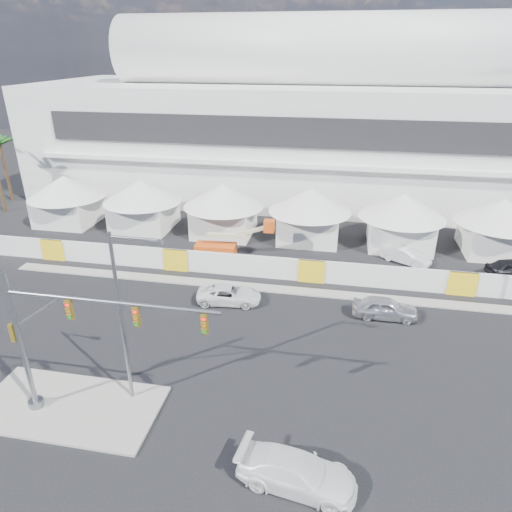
% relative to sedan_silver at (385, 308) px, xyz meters
% --- Properties ---
extents(ground, '(160.00, 160.00, 0.00)m').
position_rel_sedan_silver_xyz_m(ground, '(-11.76, -9.84, -0.80)').
color(ground, black).
rests_on(ground, ground).
extents(median_island, '(10.00, 5.00, 0.15)m').
position_rel_sedan_silver_xyz_m(median_island, '(-17.76, -12.84, -0.72)').
color(median_island, gray).
rests_on(median_island, ground).
extents(far_curb, '(80.00, 1.20, 0.12)m').
position_rel_sedan_silver_xyz_m(far_curb, '(8.24, 2.66, -0.74)').
color(far_curb, gray).
rests_on(far_curb, ground).
extents(stadium, '(80.00, 24.80, 21.98)m').
position_rel_sedan_silver_xyz_m(stadium, '(-3.05, 31.66, 8.65)').
color(stadium, silver).
rests_on(stadium, ground).
extents(tent_row, '(53.40, 8.40, 5.40)m').
position_rel_sedan_silver_xyz_m(tent_row, '(-11.26, 14.16, 2.35)').
color(tent_row, silver).
rests_on(tent_row, ground).
extents(hoarding_fence, '(70.00, 0.25, 2.00)m').
position_rel_sedan_silver_xyz_m(hoarding_fence, '(-5.76, 4.66, 0.20)').
color(hoarding_fence, silver).
rests_on(hoarding_fence, ground).
extents(palm_cluster, '(10.60, 10.60, 8.55)m').
position_rel_sedan_silver_xyz_m(palm_cluster, '(-45.22, 19.66, 6.09)').
color(palm_cluster, '#47331E').
rests_on(palm_cluster, ground).
extents(sedan_silver, '(1.93, 4.70, 1.59)m').
position_rel_sedan_silver_xyz_m(sedan_silver, '(0.00, 0.00, 0.00)').
color(sedan_silver, silver).
rests_on(sedan_silver, ground).
extents(pickup_curb, '(2.76, 5.15, 1.38)m').
position_rel_sedan_silver_xyz_m(pickup_curb, '(-11.76, -0.01, -0.11)').
color(pickup_curb, white).
rests_on(pickup_curb, ground).
extents(pickup_near, '(3.00, 5.73, 1.59)m').
position_rel_sedan_silver_xyz_m(pickup_near, '(-4.87, -15.35, -0.00)').
color(pickup_near, white).
rests_on(pickup_near, ground).
extents(lot_car_a, '(3.60, 4.60, 1.46)m').
position_rel_sedan_silver_xyz_m(lot_car_a, '(2.52, 9.98, -0.07)').
color(lot_car_a, silver).
rests_on(lot_car_a, ground).
extents(lot_car_b, '(2.90, 4.68, 1.49)m').
position_rel_sedan_silver_xyz_m(lot_car_b, '(11.32, 9.06, -0.05)').
color(lot_car_b, black).
rests_on(lot_car_b, ground).
extents(traffic_mast, '(11.15, 0.80, 8.24)m').
position_rel_sedan_silver_xyz_m(traffic_mast, '(-17.29, -13.16, 3.93)').
color(traffic_mast, slate).
rests_on(traffic_mast, median_island).
extents(streetlight_median, '(2.77, 0.28, 10.01)m').
position_rel_sedan_silver_xyz_m(streetlight_median, '(-14.37, -11.44, 5.10)').
color(streetlight_median, gray).
rests_on(streetlight_median, median_island).
extents(boom_lift, '(7.57, 1.90, 3.83)m').
position_rel_sedan_silver_xyz_m(boom_lift, '(-14.39, 8.27, 0.23)').
color(boom_lift, '#D94E14').
rests_on(boom_lift, ground).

